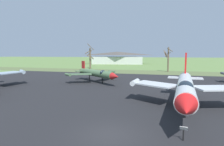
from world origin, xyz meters
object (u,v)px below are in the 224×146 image
Objects in this scene: jet_fighter_rear_left at (185,87)px; visitor_building at (117,58)px; jet_fighter_front_right at (96,73)px; info_placard_rear_left at (183,132)px.

visitor_building reaches higher than jet_fighter_rear_left.
jet_fighter_rear_left reaches higher than jet_fighter_front_right.
visitor_building is (-11.80, 65.26, 1.45)m from jet_fighter_front_right.
info_placard_rear_left is 0.03× the size of visitor_building.
info_placard_rear_left is 89.57m from visitor_building.
visitor_building reaches higher than jet_fighter_front_right.
jet_fighter_front_right is 0.69× the size of jet_fighter_rear_left.
jet_fighter_front_right is 24.67m from info_placard_rear_left.
visitor_building is at bearing 108.34° from jet_fighter_rear_left.
jet_fighter_rear_left is at bearing -71.66° from visitor_building.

